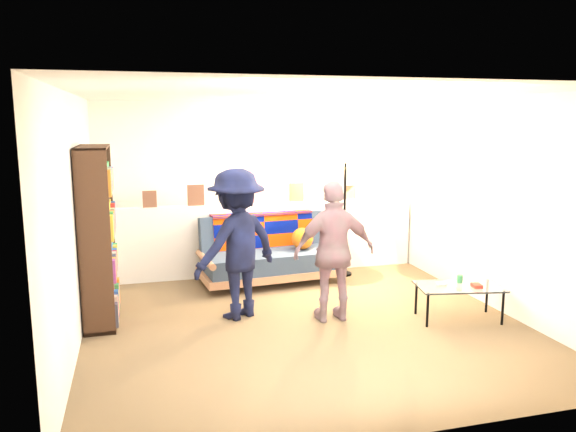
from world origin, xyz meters
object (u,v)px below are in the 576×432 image
object	(u,v)px
floor_lamp	(345,192)
coffee_table	(460,288)
person_right	(334,252)
futon_sofa	(270,254)
bookshelf	(98,241)
person_left	(237,244)

from	to	relation	value
floor_lamp	coffee_table	bearing A→B (deg)	-74.24
floor_lamp	person_right	world-z (taller)	floor_lamp
futon_sofa	coffee_table	world-z (taller)	futon_sofa
bookshelf	person_left	bearing A→B (deg)	-10.24
coffee_table	bookshelf	bearing A→B (deg)	165.28
coffee_table	person_right	world-z (taller)	person_right
bookshelf	person_right	xyz separation A→B (m)	(2.42, -0.63, -0.12)
futon_sofa	coffee_table	xyz separation A→B (m)	(1.63, -1.96, -0.01)
futon_sofa	person_left	world-z (taller)	person_left
futon_sofa	person_left	xyz separation A→B (m)	(-0.66, -1.24, 0.45)
futon_sofa	coffee_table	distance (m)	2.55
coffee_table	floor_lamp	distance (m)	2.24
bookshelf	floor_lamp	xyz separation A→B (m)	(3.17, 1.03, 0.29)
floor_lamp	person_right	distance (m)	1.86
futon_sofa	floor_lamp	world-z (taller)	floor_lamp
coffee_table	person_left	distance (m)	2.45
coffee_table	person_left	bearing A→B (deg)	162.56
bookshelf	floor_lamp	bearing A→B (deg)	17.96
person_right	futon_sofa	bearing A→B (deg)	-77.45
floor_lamp	person_left	world-z (taller)	floor_lamp
coffee_table	floor_lamp	size ratio (longest dim) A/B	0.60
coffee_table	futon_sofa	bearing A→B (deg)	129.77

